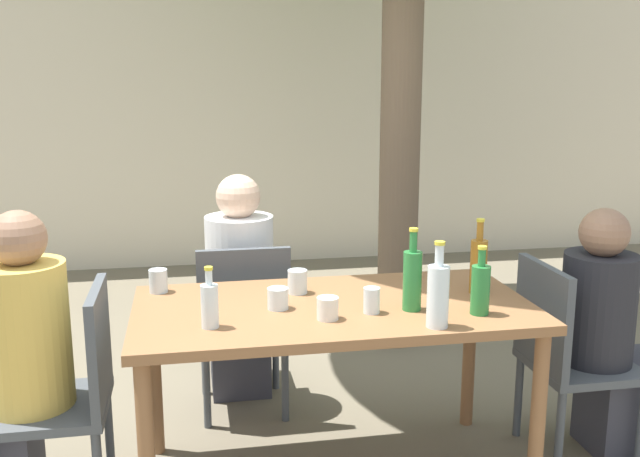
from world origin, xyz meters
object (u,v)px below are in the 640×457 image
(drinking_glass_1, at_px, (328,308))
(green_bottle_0, at_px, (480,288))
(water_bottle_4, at_px, (210,304))
(amber_bottle_3, at_px, (479,264))
(patio_chair_1, at_px, (564,350))
(person_seated_2, at_px, (240,298))
(water_bottle_2, at_px, (438,294))
(dining_table_front, at_px, (334,324))
(drinking_glass_3, at_px, (278,298))
(drinking_glass_0, at_px, (372,300))
(drinking_glass_4, at_px, (158,281))
(patio_chair_0, at_px, (72,387))
(patio_chair_2, at_px, (243,321))
(green_bottle_1, at_px, (412,278))
(person_seated_0, at_px, (7,383))
(person_seated_1, at_px, (614,346))
(drinking_glass_2, at_px, (297,282))

(drinking_glass_1, bearing_deg, green_bottle_0, -4.70)
(water_bottle_4, bearing_deg, amber_bottle_3, 11.03)
(patio_chair_1, relative_size, amber_bottle_3, 2.76)
(person_seated_2, distance_m, water_bottle_2, 1.40)
(dining_table_front, bearing_deg, drinking_glass_3, -176.64)
(drinking_glass_0, relative_size, drinking_glass_4, 1.02)
(patio_chair_0, height_order, drinking_glass_0, patio_chair_0)
(patio_chair_2, bearing_deg, green_bottle_1, 128.65)
(amber_bottle_3, relative_size, drinking_glass_4, 3.24)
(person_seated_0, bearing_deg, drinking_glass_3, 89.26)
(amber_bottle_3, relative_size, drinking_glass_1, 3.75)
(patio_chair_0, bearing_deg, water_bottle_2, 76.45)
(dining_table_front, bearing_deg, person_seated_1, -0.00)
(patio_chair_2, height_order, water_bottle_2, water_bottle_2)
(dining_table_front, height_order, patio_chair_2, patio_chair_2)
(patio_chair_0, relative_size, person_seated_0, 0.74)
(person_seated_0, height_order, amber_bottle_3, person_seated_0)
(green_bottle_1, height_order, water_bottle_2, green_bottle_1)
(patio_chair_0, xyz_separation_m, person_seated_0, (-0.23, -0.00, 0.03))
(drinking_glass_0, bearing_deg, drinking_glass_3, 161.71)
(person_seated_1, distance_m, water_bottle_2, 1.08)
(person_seated_1, height_order, green_bottle_0, person_seated_1)
(person_seated_2, xyz_separation_m, water_bottle_2, (0.64, -1.20, 0.35))
(green_bottle_1, xyz_separation_m, water_bottle_2, (0.03, -0.20, -0.00))
(drinking_glass_2, relative_size, drinking_glass_4, 1.01)
(person_seated_1, relative_size, water_bottle_2, 3.49)
(drinking_glass_2, bearing_deg, person_seated_1, -7.33)
(green_bottle_0, height_order, water_bottle_4, green_bottle_0)
(water_bottle_4, height_order, drinking_glass_1, water_bottle_4)
(patio_chair_2, distance_m, person_seated_1, 1.71)
(green_bottle_1, height_order, amber_bottle_3, green_bottle_1)
(person_seated_1, relative_size, person_seated_2, 0.94)
(patio_chair_1, xyz_separation_m, person_seated_0, (-2.30, -0.00, 0.03))
(water_bottle_2, distance_m, drinking_glass_4, 1.20)
(dining_table_front, relative_size, drinking_glass_2, 15.91)
(person_seated_1, height_order, drinking_glass_0, person_seated_1)
(drinking_glass_3, bearing_deg, drinking_glass_1, -42.78)
(green_bottle_0, distance_m, drinking_glass_0, 0.42)
(dining_table_front, distance_m, water_bottle_4, 0.56)
(water_bottle_2, xyz_separation_m, drinking_glass_3, (-0.55, 0.31, -0.08))
(drinking_glass_4, bearing_deg, person_seated_0, -152.00)
(green_bottle_1, height_order, drinking_glass_0, green_bottle_1)
(patio_chair_1, distance_m, amber_bottle_3, 0.56)
(drinking_glass_4, bearing_deg, dining_table_front, -23.22)
(patio_chair_1, bearing_deg, drinking_glass_2, 81.16)
(drinking_glass_1, bearing_deg, drinking_glass_2, 99.97)
(patio_chair_1, xyz_separation_m, water_bottle_2, (-0.71, -0.33, 0.40))
(drinking_glass_2, height_order, drinking_glass_4, drinking_glass_2)
(drinking_glass_0, relative_size, drinking_glass_1, 1.18)
(water_bottle_2, bearing_deg, person_seated_2, 118.19)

